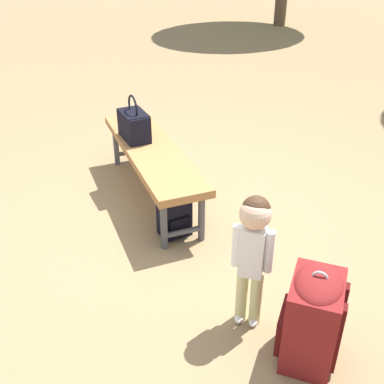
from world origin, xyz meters
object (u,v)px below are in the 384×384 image
object	(u,v)px
park_bench	(152,154)
handbag	(134,124)
child_standing	(253,243)
backpack_large	(312,316)
backpack_small	(174,213)

from	to	relation	value
park_bench	handbag	bearing A→B (deg)	-171.06
handbag	child_standing	size ratio (longest dim) A/B	0.45
park_bench	backpack_large	bearing A→B (deg)	-1.88
handbag	backpack_large	xyz separation A→B (m)	(2.12, -0.03, -0.29)
handbag	park_bench	bearing A→B (deg)	8.94
backpack_large	handbag	bearing A→B (deg)	179.31
park_bench	child_standing	bearing A→B (deg)	-6.48
park_bench	backpack_small	size ratio (longest dim) A/B	4.51
backpack_small	backpack_large	bearing A→B (deg)	2.13
park_bench	child_standing	world-z (taller)	child_standing
handbag	backpack_large	world-z (taller)	handbag
backpack_large	child_standing	bearing A→B (deg)	-163.40
child_standing	backpack_small	distance (m)	1.03
handbag	child_standing	xyz separation A→B (m)	(1.75, -0.14, -0.03)
park_bench	child_standing	xyz separation A→B (m)	(1.52, -0.17, 0.15)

